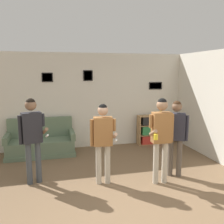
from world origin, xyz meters
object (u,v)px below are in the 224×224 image
drinking_cup (161,113)px  person_player_foreground_center (103,136)px  couch (41,143)px  bookshelf (155,129)px  person_player_foreground_left (32,132)px  person_spectator_near_bookshelf (176,131)px  person_watcher_holding_cup (161,132)px

drinking_cup → person_player_foreground_center: bearing=-134.9°
couch → bookshelf: 3.36m
person_player_foreground_left → person_player_foreground_center: person_player_foreground_left is taller
person_spectator_near_bookshelf → drinking_cup: size_ratio=14.20×
person_watcher_holding_cup → person_player_foreground_left: bearing=165.9°
person_watcher_holding_cup → drinking_cup: person_watcher_holding_cup is taller
person_player_foreground_left → person_spectator_near_bookshelf: person_player_foreground_left is taller
couch → person_spectator_near_bookshelf: person_spectator_near_bookshelf is taller
person_player_foreground_left → person_player_foreground_center: size_ratio=1.07×
drinking_cup → person_watcher_holding_cup: bearing=-114.9°
person_player_foreground_center → drinking_cup: bearing=45.1°
person_watcher_holding_cup → bookshelf: bearing=68.2°
couch → drinking_cup: bearing=3.1°
person_player_foreground_center → person_spectator_near_bookshelf: person_spectator_near_bookshelf is taller
person_player_foreground_center → bookshelf: bearing=47.2°
bookshelf → person_player_foreground_left: size_ratio=0.64×
drinking_cup → couch: bearing=-176.9°
couch → person_player_foreground_left: bearing=-92.7°
person_player_foreground_left → person_watcher_holding_cup: (2.41, -0.60, 0.00)m
bookshelf → person_player_foreground_left: bearing=-150.5°
bookshelf → drinking_cup: bearing=0.0°
couch → bookshelf: couch is taller
couch → person_spectator_near_bookshelf: bearing=-37.3°
person_player_foreground_left → couch: bearing=87.3°
person_player_foreground_left → person_watcher_holding_cup: size_ratio=1.00×
couch → person_spectator_near_bookshelf: 3.55m
person_watcher_holding_cup → person_spectator_near_bookshelf: size_ratio=1.06×
person_player_foreground_left → drinking_cup: person_player_foreground_left is taller
couch → person_watcher_holding_cup: size_ratio=1.04×
bookshelf → person_player_foreground_center: (-2.11, -2.29, 0.52)m
person_watcher_holding_cup → person_spectator_near_bookshelf: 0.51m
bookshelf → person_watcher_holding_cup: (-1.02, -2.55, 0.60)m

